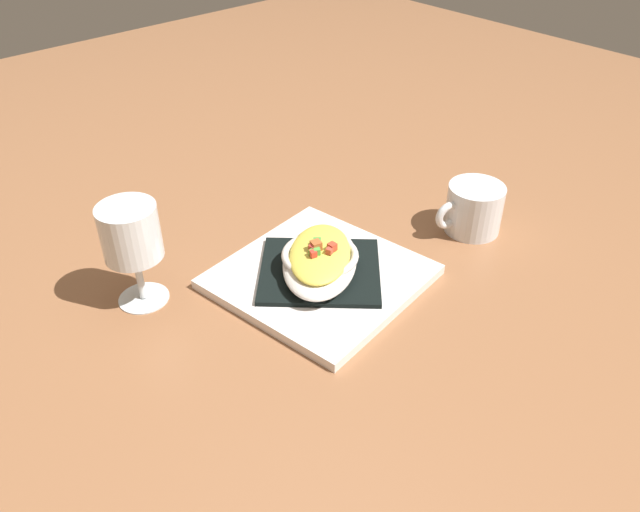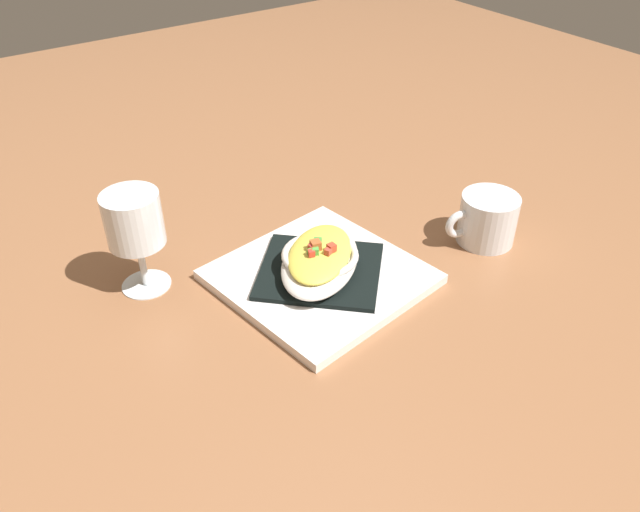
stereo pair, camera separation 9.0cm
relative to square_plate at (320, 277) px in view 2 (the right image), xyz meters
The scene contains 6 objects.
ground_plane 0.01m from the square_plate, ahead, with size 2.60×2.60×0.00m, color #915F3D.
square_plate is the anchor object (origin of this frame).
folded_napkin 0.01m from the square_plate, ahead, with size 0.16×0.17×0.01m, color black.
gratin_dish 0.03m from the square_plate, 40.92° to the left, with size 0.20×0.20×0.05m.
coffee_mug 0.28m from the square_plate, 166.80° to the left, with size 0.12×0.09×0.08m.
stemmed_glass 0.27m from the square_plate, 32.92° to the right, with size 0.08×0.08×0.15m.
Camera 2 is at (0.42, 0.59, 0.57)m, focal length 35.53 mm.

